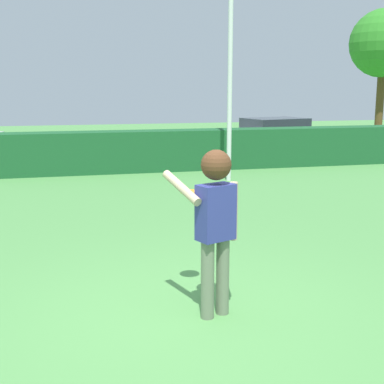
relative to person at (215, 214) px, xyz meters
The scene contains 7 objects.
ground_plane 1.15m from the person, behind, with size 60.00×60.00×0.00m, color #53944B.
person is the anchor object (origin of this frame).
frisbee 0.74m from the person, 95.17° to the left, with size 0.26×0.26×0.03m.
lamppost 8.70m from the person, 70.99° to the left, with size 0.24×0.24×6.35m.
hedge_row 10.07m from the person, 91.59° to the left, with size 28.97×0.90×1.16m, color #1C562C.
parked_car_white 15.03m from the person, 64.85° to the left, with size 4.48×2.64×1.25m.
willow_tree 24.17m from the person, 53.02° to the left, with size 3.37×3.37×6.22m.
Camera 1 is at (-1.25, -5.11, 2.39)m, focal length 49.81 mm.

